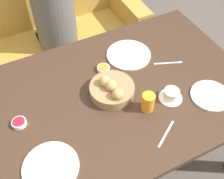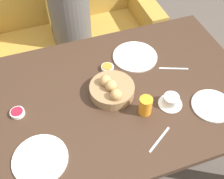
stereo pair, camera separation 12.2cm
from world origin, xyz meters
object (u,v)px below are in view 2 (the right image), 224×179
at_px(couch, 69,37).
at_px(bread_basket, 112,89).
at_px(fork_silver, 159,140).
at_px(coffee_cup, 171,101).
at_px(plate_near_right, 212,106).
at_px(seated_person, 72,27).
at_px(plate_far_center, 135,56).
at_px(plate_near_left, 40,159).
at_px(juice_glass, 145,106).
at_px(jam_bowl_berry, 17,113).
at_px(jam_bowl_honey, 107,68).
at_px(knife_silver, 174,68).

xyz_separation_m(couch, bread_basket, (0.03, -1.05, 0.46)).
bearing_deg(fork_silver, coffee_cup, 50.60).
relative_size(couch, coffee_cup, 11.78).
bearing_deg(plate_near_right, seated_person, 112.58).
xyz_separation_m(plate_far_center, fork_silver, (-0.10, -0.56, -0.00)).
bearing_deg(plate_near_left, coffee_cup, 7.53).
bearing_deg(juice_glass, plate_near_right, -13.49).
distance_m(plate_near_right, fork_silver, 0.35).
relative_size(couch, bread_basket, 6.15).
distance_m(plate_near_left, plate_far_center, 0.80).
relative_size(couch, plate_far_center, 5.52).
height_order(coffee_cup, fork_silver, coffee_cup).
bearing_deg(plate_far_center, fork_silver, -100.52).
xyz_separation_m(jam_bowl_berry, fork_silver, (0.61, -0.36, -0.01)).
distance_m(plate_near_left, juice_glass, 0.55).
bearing_deg(coffee_cup, seated_person, 104.76).
distance_m(seated_person, jam_bowl_honey, 0.75).
bearing_deg(jam_bowl_honey, plate_near_left, -136.58).
bearing_deg(couch, jam_bowl_berry, -113.76).
bearing_deg(coffee_cup, bread_basket, 147.82).
relative_size(seated_person, jam_bowl_berry, 17.02).
bearing_deg(seated_person, couch, 95.46).
xyz_separation_m(fork_silver, knife_silver, (0.28, 0.39, 0.00)).
distance_m(seated_person, fork_silver, 1.26).
bearing_deg(knife_silver, plate_near_left, -159.05).
relative_size(seated_person, juice_glass, 12.05).
xyz_separation_m(seated_person, plate_near_left, (-0.40, -1.15, 0.21)).
bearing_deg(knife_silver, plate_near_right, -78.60).
bearing_deg(couch, coffee_cup, -76.38).
height_order(coffee_cup, knife_silver, coffee_cup).
bearing_deg(plate_far_center, jam_bowl_berry, -164.80).
height_order(bread_basket, plate_near_right, bread_basket).
xyz_separation_m(couch, seated_person, (0.01, -0.15, 0.22)).
relative_size(seated_person, bread_basket, 5.15).
xyz_separation_m(juice_glass, jam_bowl_honey, (-0.08, 0.34, -0.04)).
height_order(bread_basket, knife_silver, bread_basket).
relative_size(seated_person, jam_bowl_honey, 17.02).
height_order(coffee_cup, jam_bowl_honey, coffee_cup).
distance_m(coffee_cup, jam_bowl_berry, 0.77).
height_order(plate_near_left, juice_glass, juice_glass).
relative_size(bread_basket, jam_bowl_honey, 3.31).
bearing_deg(plate_near_right, fork_silver, -165.29).
relative_size(coffee_cup, knife_silver, 0.77).
bearing_deg(coffee_cup, couch, 103.62).
distance_m(plate_near_right, jam_bowl_honey, 0.60).
bearing_deg(seated_person, knife_silver, -63.72).
bearing_deg(bread_basket, coffee_cup, -32.18).
bearing_deg(jam_bowl_berry, couch, 66.24).
bearing_deg(couch, bread_basket, -88.11).
height_order(jam_bowl_honey, knife_silver, jam_bowl_honey).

